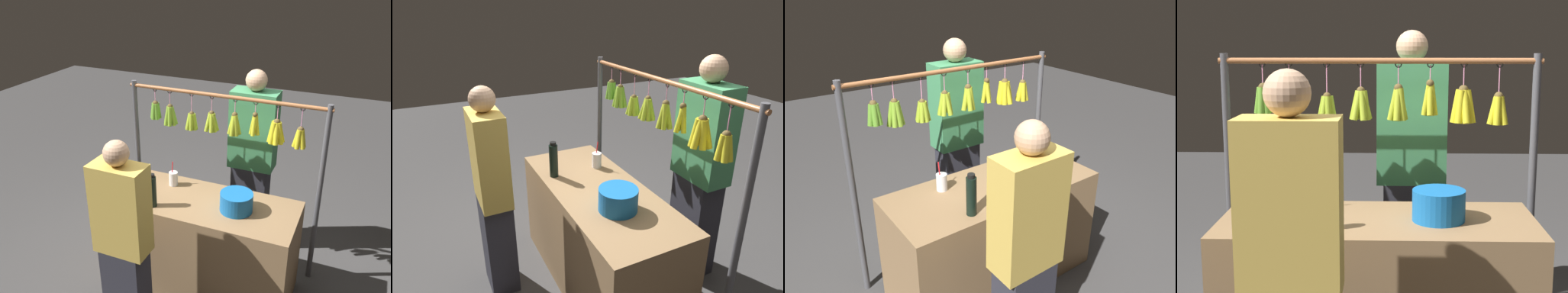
# 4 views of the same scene
# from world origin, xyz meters

# --- Properties ---
(ground_plane) EXTENTS (12.00, 12.00, 0.00)m
(ground_plane) POSITION_xyz_m (0.00, 0.00, 0.00)
(ground_plane) COLOR #424040
(market_counter) EXTENTS (1.51, 0.63, 0.81)m
(market_counter) POSITION_xyz_m (0.00, 0.00, 0.41)
(market_counter) COLOR olive
(market_counter) RESTS_ON ground
(display_rack) EXTENTS (1.73, 0.15, 1.59)m
(display_rack) POSITION_xyz_m (-0.01, -0.45, 1.17)
(display_rack) COLOR #4C4C51
(display_rack) RESTS_ON ground
(water_bottle) EXTENTS (0.07, 0.07, 0.28)m
(water_bottle) POSITION_xyz_m (0.32, 0.21, 0.94)
(water_bottle) COLOR black
(water_bottle) RESTS_ON market_counter
(blue_bucket) EXTENTS (0.25, 0.25, 0.15)m
(blue_bucket) POSITION_xyz_m (-0.29, 0.02, 0.89)
(blue_bucket) COLOR #1661AF
(blue_bucket) RESTS_ON market_counter
(drink_cup) EXTENTS (0.08, 0.08, 0.21)m
(drink_cup) POSITION_xyz_m (0.32, -0.15, 0.87)
(drink_cup) COLOR silver
(drink_cup) RESTS_ON market_counter
(vendor_person) EXTENTS (0.41, 0.22, 1.72)m
(vendor_person) POSITION_xyz_m (-0.18, -0.75, 0.85)
(vendor_person) COLOR #2D2D38
(vendor_person) RESTS_ON ground
(customer_person) EXTENTS (0.37, 0.20, 1.55)m
(customer_person) POSITION_xyz_m (0.30, 0.68, 0.77)
(customer_person) COLOR #2D2D38
(customer_person) RESTS_ON ground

